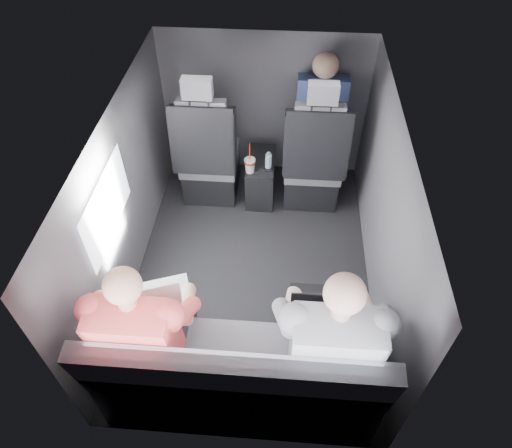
# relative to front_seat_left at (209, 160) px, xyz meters

# --- Properties ---
(floor) EXTENTS (2.60, 2.60, 0.00)m
(floor) POSITION_rel_front_seat_left_xyz_m (0.45, -0.84, -0.40)
(floor) COLOR black
(floor) RESTS_ON ground
(ceiling) EXTENTS (2.60, 2.60, 0.00)m
(ceiling) POSITION_rel_front_seat_left_xyz_m (0.45, -0.84, 0.95)
(ceiling) COLOR #B2B2AD
(ceiling) RESTS_ON panel_back
(panel_left) EXTENTS (0.02, 2.60, 1.35)m
(panel_left) POSITION_rel_front_seat_left_xyz_m (-0.45, -0.84, 0.27)
(panel_left) COLOR #56565B
(panel_left) RESTS_ON floor
(panel_right) EXTENTS (0.02, 2.60, 1.35)m
(panel_right) POSITION_rel_front_seat_left_xyz_m (1.35, -0.84, 0.27)
(panel_right) COLOR #56565B
(panel_right) RESTS_ON floor
(panel_front) EXTENTS (1.80, 0.02, 1.35)m
(panel_front) POSITION_rel_front_seat_left_xyz_m (0.45, 0.46, 0.27)
(panel_front) COLOR #56565B
(panel_front) RESTS_ON floor
(panel_back) EXTENTS (1.80, 0.02, 1.35)m
(panel_back) POSITION_rel_front_seat_left_xyz_m (0.45, -2.14, 0.27)
(panel_back) COLOR #56565B
(panel_back) RESTS_ON floor
(side_window) EXTENTS (0.02, 0.75, 0.42)m
(side_window) POSITION_rel_front_seat_left_xyz_m (-0.43, -1.14, 0.50)
(side_window) COLOR white
(side_window) RESTS_ON panel_left
(seatbelt) EXTENTS (0.35, 0.11, 0.59)m
(seatbelt) POSITION_rel_front_seat_left_xyz_m (0.90, -0.17, 0.40)
(seatbelt) COLOR black
(seatbelt) RESTS_ON front_seat_right
(front_seat_left) EXTENTS (0.52, 0.58, 1.26)m
(front_seat_left) POSITION_rel_front_seat_left_xyz_m (0.00, 0.00, 0.00)
(front_seat_left) COLOR black
(front_seat_left) RESTS_ON floor
(front_seat_right) EXTENTS (0.52, 0.58, 1.26)m
(front_seat_right) POSITION_rel_front_seat_left_xyz_m (0.90, 0.00, 0.00)
(front_seat_right) COLOR black
(front_seat_right) RESTS_ON floor
(center_console) EXTENTS (0.24, 0.48, 0.41)m
(center_console) POSITION_rel_front_seat_left_xyz_m (0.45, 0.04, -0.20)
(center_console) COLOR black
(center_console) RESTS_ON floor
(rear_bench) EXTENTS (1.60, 0.57, 0.92)m
(rear_bench) POSITION_rel_front_seat_left_xyz_m (0.45, -1.90, -0.09)
(rear_bench) COLOR slate
(rear_bench) RESTS_ON floor
(soda_cup) EXTENTS (0.09, 0.09, 0.28)m
(soda_cup) POSITION_rel_front_seat_left_xyz_m (0.37, -0.12, 0.07)
(soda_cup) COLOR white
(soda_cup) RESTS_ON center_console
(water_bottle) EXTENTS (0.05, 0.05, 0.16)m
(water_bottle) POSITION_rel_front_seat_left_xyz_m (0.52, -0.06, 0.07)
(water_bottle) COLOR #99B7D0
(water_bottle) RESTS_ON center_console
(laptop_white) EXTENTS (0.43, 0.45, 0.27)m
(laptop_white) POSITION_rel_front_seat_left_xyz_m (-0.05, -1.63, 0.24)
(laptop_white) COLOR silver
(laptop_white) RESTS_ON passenger_rear_left
(laptop_black) EXTENTS (0.35, 0.31, 0.25)m
(laptop_black) POSITION_rel_front_seat_left_xyz_m (0.90, -1.59, 0.23)
(laptop_black) COLOR black
(laptop_black) RESTS_ON passenger_rear_right
(passenger_rear_left) EXTENTS (0.52, 0.64, 1.25)m
(passenger_rear_left) POSITION_rel_front_seat_left_xyz_m (-0.06, -1.81, 0.24)
(passenger_rear_left) COLOR #37373D
(passenger_rear_left) RESTS_ON rear_bench
(passenger_rear_right) EXTENTS (0.55, 0.66, 1.30)m
(passenger_rear_right) POSITION_rel_front_seat_left_xyz_m (0.94, -1.81, 0.26)
(passenger_rear_right) COLOR navy
(passenger_rear_right) RESTS_ON rear_bench
(passenger_front_right) EXTENTS (0.41, 0.41, 0.85)m
(passenger_front_right) POSITION_rel_front_seat_left_xyz_m (0.93, 0.26, 0.36)
(passenger_front_right) COLOR navy
(passenger_front_right) RESTS_ON front_seat_right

